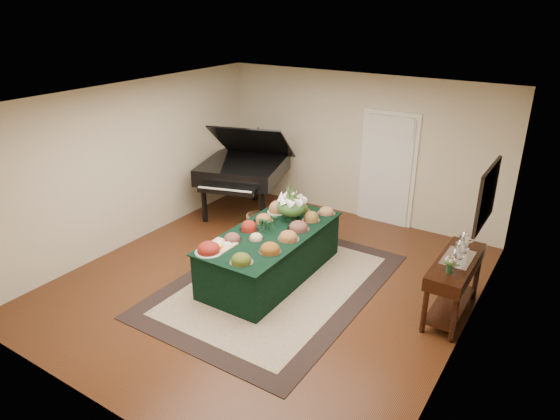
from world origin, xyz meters
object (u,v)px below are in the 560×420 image
Objects in this scene: buffet_table at (271,254)px; floral_centerpiece at (291,203)px; grand_piano at (244,169)px; mahogany_sideboard at (455,272)px.

floral_centerpiece is (0.02, 0.54, 0.63)m from buffet_table.
grand_piano is (-1.80, 1.74, 0.54)m from buffet_table.
buffet_table is at bearing -91.66° from floral_centerpiece.
grand_piano is 4.56m from mahogany_sideboard.
mahogany_sideboard is at bearing -16.57° from grand_piano.
mahogany_sideboard is at bearing 9.79° from buffet_table.
floral_centerpiece is at bearing 177.76° from mahogany_sideboard.
floral_centerpiece is 2.17m from grand_piano.
buffet_table is 1.78× the size of mahogany_sideboard.
buffet_table is 0.83m from floral_centerpiece.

